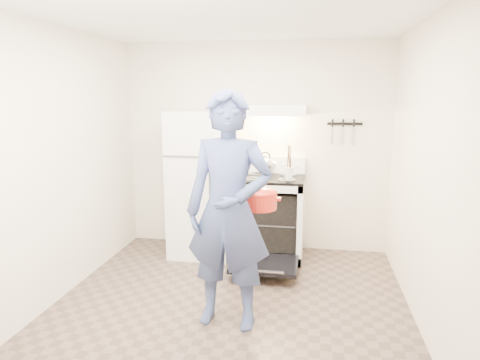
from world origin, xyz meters
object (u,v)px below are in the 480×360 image
object	(u,v)px
refrigerator	(202,184)
tea_kettle	(265,163)
dutch_oven	(259,200)
stove_body	(270,218)
person	(229,211)

from	to	relation	value
refrigerator	tea_kettle	world-z (taller)	refrigerator
dutch_oven	stove_body	bearing A→B (deg)	91.12
refrigerator	stove_body	world-z (taller)	refrigerator
tea_kettle	dutch_oven	world-z (taller)	tea_kettle
stove_body	person	bearing A→B (deg)	-96.52
stove_body	tea_kettle	world-z (taller)	tea_kettle
stove_body	person	size ratio (longest dim) A/B	0.48
refrigerator	dutch_oven	xyz separation A→B (m)	(0.84, -1.26, 0.14)
refrigerator	dutch_oven	size ratio (longest dim) A/B	4.49
refrigerator	stove_body	size ratio (longest dim) A/B	1.85
tea_kettle	stove_body	bearing A→B (deg)	-66.04
refrigerator	tea_kettle	bearing A→B (deg)	17.41
tea_kettle	person	world-z (taller)	person
refrigerator	person	xyz separation A→B (m)	(0.63, -1.55, 0.11)
refrigerator	stove_body	xyz separation A→B (m)	(0.81, 0.02, -0.39)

